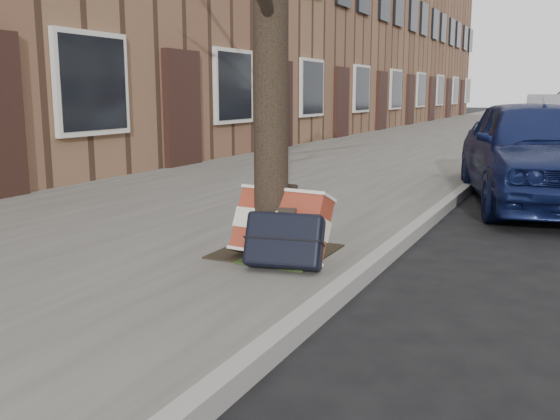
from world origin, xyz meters
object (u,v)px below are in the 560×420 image
at_px(car_near_front, 537,151).
at_px(suitcase_red, 281,225).
at_px(car_near_mid, 558,124).
at_px(suitcase_navy, 284,240).

bearing_deg(car_near_front, suitcase_red, -125.01).
xyz_separation_m(car_near_front, car_near_mid, (-0.02, 7.53, 0.00)).
distance_m(car_near_front, car_near_mid, 7.53).
relative_size(car_near_front, car_near_mid, 0.97).
distance_m(suitcase_navy, car_near_front, 4.60).
bearing_deg(suitcase_red, car_near_front, 76.05).
xyz_separation_m(suitcase_navy, car_near_front, (1.39, 4.37, 0.33)).
height_order(suitcase_navy, car_near_mid, car_near_mid).
bearing_deg(suitcase_navy, car_near_front, 61.85).
relative_size(suitcase_red, suitcase_navy, 1.28).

